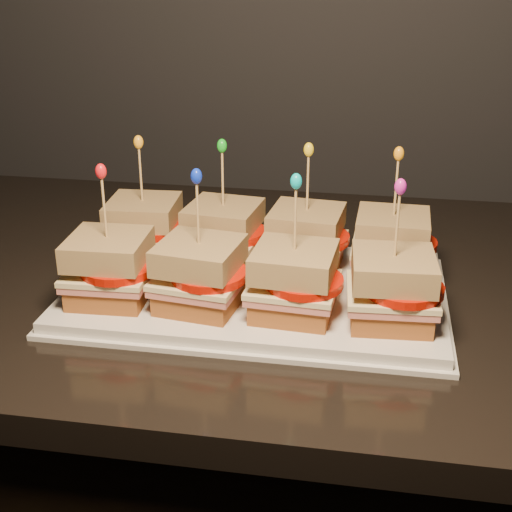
# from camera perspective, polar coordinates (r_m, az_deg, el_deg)

# --- Properties ---
(granite_slab) EXTENTS (2.18, 0.69, 0.04)m
(granite_slab) POSITION_cam_1_polar(r_m,az_deg,el_deg) (1.01, -15.51, -0.94)
(granite_slab) COLOR black
(granite_slab) RESTS_ON cabinet
(platter) EXTENTS (0.44, 0.27, 0.02)m
(platter) POSITION_cam_1_polar(r_m,az_deg,el_deg) (0.85, 0.00, -2.85)
(platter) COLOR silver
(platter) RESTS_ON granite_slab
(platter_rim) EXTENTS (0.45, 0.28, 0.01)m
(platter_rim) POSITION_cam_1_polar(r_m,az_deg,el_deg) (0.85, 0.00, -3.21)
(platter_rim) COLOR silver
(platter_rim) RESTS_ON granite_slab
(sandwich_0_bread_bot) EXTENTS (0.09, 0.09, 0.02)m
(sandwich_0_bread_bot) POSITION_cam_1_polar(r_m,az_deg,el_deg) (0.93, -8.83, 0.72)
(sandwich_0_bread_bot) COLOR brown
(sandwich_0_bread_bot) RESTS_ON platter
(sandwich_0_ham) EXTENTS (0.10, 0.09, 0.01)m
(sandwich_0_ham) POSITION_cam_1_polar(r_m,az_deg,el_deg) (0.93, -8.89, 1.61)
(sandwich_0_ham) COLOR #C36358
(sandwich_0_ham) RESTS_ON sandwich_0_bread_bot
(sandwich_0_cheese) EXTENTS (0.10, 0.10, 0.01)m
(sandwich_0_cheese) POSITION_cam_1_polar(r_m,az_deg,el_deg) (0.92, -8.92, 2.01)
(sandwich_0_cheese) COLOR beige
(sandwich_0_cheese) RESTS_ON sandwich_0_ham
(sandwich_0_tomato) EXTENTS (0.08, 0.08, 0.01)m
(sandwich_0_tomato) POSITION_cam_1_polar(r_m,az_deg,el_deg) (0.91, -8.35, 2.27)
(sandwich_0_tomato) COLOR #BD1203
(sandwich_0_tomato) RESTS_ON sandwich_0_cheese
(sandwich_0_bread_top) EXTENTS (0.09, 0.09, 0.03)m
(sandwich_0_bread_top) POSITION_cam_1_polar(r_m,az_deg,el_deg) (0.91, -9.02, 3.56)
(sandwich_0_bread_top) COLOR #5F3611
(sandwich_0_bread_top) RESTS_ON sandwich_0_tomato
(sandwich_0_pick) EXTENTS (0.00, 0.00, 0.09)m
(sandwich_0_pick) POSITION_cam_1_polar(r_m,az_deg,el_deg) (0.90, -9.20, 6.22)
(sandwich_0_pick) COLOR tan
(sandwich_0_pick) RESTS_ON sandwich_0_bread_top
(sandwich_0_frill) EXTENTS (0.01, 0.01, 0.02)m
(sandwich_0_frill) POSITION_cam_1_polar(r_m,az_deg,el_deg) (0.89, -9.39, 8.99)
(sandwich_0_frill) COLOR orange
(sandwich_0_frill) RESTS_ON sandwich_0_pick
(sandwich_1_bread_bot) EXTENTS (0.09, 0.09, 0.02)m
(sandwich_1_bread_bot) POSITION_cam_1_polar(r_m,az_deg,el_deg) (0.91, -2.57, 0.30)
(sandwich_1_bread_bot) COLOR brown
(sandwich_1_bread_bot) RESTS_ON platter
(sandwich_1_ham) EXTENTS (0.10, 0.10, 0.01)m
(sandwich_1_ham) POSITION_cam_1_polar(r_m,az_deg,el_deg) (0.90, -2.59, 1.21)
(sandwich_1_ham) COLOR #C36358
(sandwich_1_ham) RESTS_ON sandwich_1_bread_bot
(sandwich_1_cheese) EXTENTS (0.10, 0.10, 0.01)m
(sandwich_1_cheese) POSITION_cam_1_polar(r_m,az_deg,el_deg) (0.90, -2.60, 1.62)
(sandwich_1_cheese) COLOR beige
(sandwich_1_cheese) RESTS_ON sandwich_1_ham
(sandwich_1_tomato) EXTENTS (0.08, 0.08, 0.01)m
(sandwich_1_tomato) POSITION_cam_1_polar(r_m,az_deg,el_deg) (0.89, -1.93, 1.88)
(sandwich_1_tomato) COLOR #BD1203
(sandwich_1_tomato) RESTS_ON sandwich_1_cheese
(sandwich_1_bread_top) EXTENTS (0.09, 0.09, 0.03)m
(sandwich_1_bread_top) POSITION_cam_1_polar(r_m,az_deg,el_deg) (0.89, -2.63, 3.21)
(sandwich_1_bread_top) COLOR #5F3611
(sandwich_1_bread_top) RESTS_ON sandwich_1_tomato
(sandwich_1_pick) EXTENTS (0.00, 0.00, 0.09)m
(sandwich_1_pick) POSITION_cam_1_polar(r_m,az_deg,el_deg) (0.87, -2.68, 5.95)
(sandwich_1_pick) COLOR tan
(sandwich_1_pick) RESTS_ON sandwich_1_bread_top
(sandwich_1_frill) EXTENTS (0.01, 0.01, 0.02)m
(sandwich_1_frill) POSITION_cam_1_polar(r_m,az_deg,el_deg) (0.86, -2.74, 8.81)
(sandwich_1_frill) COLOR green
(sandwich_1_frill) RESTS_ON sandwich_1_pick
(sandwich_2_bread_bot) EXTENTS (0.09, 0.09, 0.02)m
(sandwich_2_bread_bot) POSITION_cam_1_polar(r_m,az_deg,el_deg) (0.89, 3.98, -0.15)
(sandwich_2_bread_bot) COLOR brown
(sandwich_2_bread_bot) RESTS_ON platter
(sandwich_2_ham) EXTENTS (0.10, 0.10, 0.01)m
(sandwich_2_ham) POSITION_cam_1_polar(r_m,az_deg,el_deg) (0.88, 4.00, 0.78)
(sandwich_2_ham) COLOR #C36358
(sandwich_2_ham) RESTS_ON sandwich_2_bread_bot
(sandwich_2_cheese) EXTENTS (0.10, 0.10, 0.01)m
(sandwich_2_cheese) POSITION_cam_1_polar(r_m,az_deg,el_deg) (0.88, 4.02, 1.20)
(sandwich_2_cheese) COLOR beige
(sandwich_2_cheese) RESTS_ON sandwich_2_ham
(sandwich_2_tomato) EXTENTS (0.08, 0.08, 0.01)m
(sandwich_2_tomato) POSITION_cam_1_polar(r_m,az_deg,el_deg) (0.87, 4.77, 1.45)
(sandwich_2_tomato) COLOR #BD1203
(sandwich_2_tomato) RESTS_ON sandwich_2_cheese
(sandwich_2_bread_top) EXTENTS (0.09, 0.09, 0.03)m
(sandwich_2_bread_top) POSITION_cam_1_polar(r_m,az_deg,el_deg) (0.87, 4.07, 2.81)
(sandwich_2_bread_top) COLOR #5F3611
(sandwich_2_bread_top) RESTS_ON sandwich_2_tomato
(sandwich_2_pick) EXTENTS (0.00, 0.00, 0.09)m
(sandwich_2_pick) POSITION_cam_1_polar(r_m,az_deg,el_deg) (0.86, 4.15, 5.59)
(sandwich_2_pick) COLOR tan
(sandwich_2_pick) RESTS_ON sandwich_2_bread_top
(sandwich_2_frill) EXTENTS (0.01, 0.01, 0.02)m
(sandwich_2_frill) POSITION_cam_1_polar(r_m,az_deg,el_deg) (0.85, 4.24, 8.49)
(sandwich_2_frill) COLOR yellow
(sandwich_2_frill) RESTS_ON sandwich_2_pick
(sandwich_3_bread_bot) EXTENTS (0.09, 0.09, 0.02)m
(sandwich_3_bread_bot) POSITION_cam_1_polar(r_m,az_deg,el_deg) (0.89, 10.66, -0.60)
(sandwich_3_bread_bot) COLOR brown
(sandwich_3_bread_bot) RESTS_ON platter
(sandwich_3_ham) EXTENTS (0.09, 0.09, 0.01)m
(sandwich_3_ham) POSITION_cam_1_polar(r_m,az_deg,el_deg) (0.88, 10.73, 0.33)
(sandwich_3_ham) COLOR #C36358
(sandwich_3_ham) RESTS_ON sandwich_3_bread_bot
(sandwich_3_cheese) EXTENTS (0.10, 0.09, 0.01)m
(sandwich_3_cheese) POSITION_cam_1_polar(r_m,az_deg,el_deg) (0.88, 10.77, 0.75)
(sandwich_3_cheese) COLOR beige
(sandwich_3_cheese) RESTS_ON sandwich_3_ham
(sandwich_3_tomato) EXTENTS (0.08, 0.08, 0.01)m
(sandwich_3_tomato) POSITION_cam_1_polar(r_m,az_deg,el_deg) (0.87, 11.59, 1.00)
(sandwich_3_tomato) COLOR #BD1203
(sandwich_3_tomato) RESTS_ON sandwich_3_cheese
(sandwich_3_bread_top) EXTENTS (0.09, 0.09, 0.03)m
(sandwich_3_bread_top) POSITION_cam_1_polar(r_m,az_deg,el_deg) (0.87, 10.90, 2.35)
(sandwich_3_bread_top) COLOR #5F3611
(sandwich_3_bread_top) RESTS_ON sandwich_3_tomato
(sandwich_3_pick) EXTENTS (0.00, 0.00, 0.09)m
(sandwich_3_pick) POSITION_cam_1_polar(r_m,az_deg,el_deg) (0.85, 11.12, 5.14)
(sandwich_3_pick) COLOR tan
(sandwich_3_pick) RESTS_ON sandwich_3_bread_top
(sandwich_3_frill) EXTENTS (0.01, 0.01, 0.02)m
(sandwich_3_frill) POSITION_cam_1_polar(r_m,az_deg,el_deg) (0.84, 11.36, 8.04)
(sandwich_3_frill) COLOR orange
(sandwich_3_frill) RESTS_ON sandwich_3_pick
(sandwich_4_bread_bot) EXTENTS (0.09, 0.09, 0.02)m
(sandwich_4_bread_bot) POSITION_cam_1_polar(r_m,az_deg,el_deg) (0.83, -11.49, -2.59)
(sandwich_4_bread_bot) COLOR brown
(sandwich_4_bread_bot) RESTS_ON platter
(sandwich_4_ham) EXTENTS (0.10, 0.09, 0.01)m
(sandwich_4_ham) POSITION_cam_1_polar(r_m,az_deg,el_deg) (0.82, -11.57, -1.61)
(sandwich_4_ham) COLOR #C36358
(sandwich_4_ham) RESTS_ON sandwich_4_bread_bot
(sandwich_4_cheese) EXTENTS (0.10, 0.09, 0.01)m
(sandwich_4_cheese) POSITION_cam_1_polar(r_m,az_deg,el_deg) (0.82, -11.61, -1.17)
(sandwich_4_cheese) COLOR beige
(sandwich_4_cheese) RESTS_ON sandwich_4_ham
(sandwich_4_tomato) EXTENTS (0.08, 0.08, 0.01)m
(sandwich_4_tomato) POSITION_cam_1_polar(r_m,az_deg,el_deg) (0.80, -11.01, -0.92)
(sandwich_4_tomato) COLOR #BD1203
(sandwich_4_tomato) RESTS_ON sandwich_4_cheese
(sandwich_4_bread_top) EXTENTS (0.09, 0.09, 0.03)m
(sandwich_4_bread_top) POSITION_cam_1_polar(r_m,az_deg,el_deg) (0.81, -11.77, 0.55)
(sandwich_4_bread_top) COLOR #5F3611
(sandwich_4_bread_top) RESTS_ON sandwich_4_tomato
(sandwich_4_pick) EXTENTS (0.00, 0.00, 0.09)m
(sandwich_4_pick) POSITION_cam_1_polar(r_m,az_deg,el_deg) (0.79, -12.03, 3.52)
(sandwich_4_pick) COLOR tan
(sandwich_4_pick) RESTS_ON sandwich_4_bread_top
(sandwich_4_frill) EXTENTS (0.01, 0.01, 0.02)m
(sandwich_4_frill) POSITION_cam_1_polar(r_m,az_deg,el_deg) (0.78, -12.31, 6.64)
(sandwich_4_frill) COLOR red
(sandwich_4_frill) RESTS_ON sandwich_4_pick
(sandwich_5_bread_bot) EXTENTS (0.09, 0.09, 0.02)m
(sandwich_5_bread_bot) POSITION_cam_1_polar(r_m,az_deg,el_deg) (0.80, -4.46, -3.19)
(sandwich_5_bread_bot) COLOR brown
(sandwich_5_bread_bot) RESTS_ON platter
(sandwich_5_ham) EXTENTS (0.10, 0.10, 0.01)m
(sandwich_5_ham) POSITION_cam_1_polar(r_m,az_deg,el_deg) (0.79, -4.50, -2.18)
(sandwich_5_ham) COLOR #C36358
(sandwich_5_ham) RESTS_ON sandwich_5_bread_bot
(sandwich_5_cheese) EXTENTS (0.10, 0.10, 0.01)m
(sandwich_5_cheese) POSITION_cam_1_polar(r_m,az_deg,el_deg) (0.79, -4.51, -1.72)
(sandwich_5_cheese) COLOR beige
(sandwich_5_cheese) RESTS_ON sandwich_5_ham
(sandwich_5_tomato) EXTENTS (0.08, 0.08, 0.01)m
(sandwich_5_tomato) POSITION_cam_1_polar(r_m,az_deg,el_deg) (0.77, -3.77, -1.47)
(sandwich_5_tomato) COLOR #BD1203
(sandwich_5_tomato) RESTS_ON sandwich_5_cheese
(sandwich_5_bread_top) EXTENTS (0.10, 0.10, 0.03)m
(sandwich_5_bread_top) POSITION_cam_1_polar(r_m,az_deg,el_deg) (0.77, -4.57, 0.05)
(sandwich_5_bread_top) COLOR #5F3611
(sandwich_5_bread_top) RESTS_ON sandwich_5_tomato
(sandwich_5_pick) EXTENTS (0.00, 0.00, 0.09)m
(sandwich_5_pick) POSITION_cam_1_polar(r_m,az_deg,el_deg) (0.76, -4.68, 3.13)
(sandwich_5_pick) COLOR tan
(sandwich_5_pick) RESTS_ON sandwich_5_bread_top
(sandwich_5_frill) EXTENTS (0.01, 0.01, 0.02)m
(sandwich_5_frill) POSITION_cam_1_polar(r_m,az_deg,el_deg) (0.74, -4.79, 6.39)
(sandwich_5_frill) COLOR #0F2CCE
(sandwich_5_frill) RESTS_ON sandwich_5_pick
(sandwich_6_bread_bot) EXTENTS (0.09, 0.09, 0.02)m
(sandwich_6_bread_bot) POSITION_cam_1_polar(r_m,az_deg,el_deg) (0.78, 3.00, -3.78)
(sandwich_6_bread_bot) COLOR brown
(sandwich_6_bread_bot) RESTS_ON platter
(sandwich_6_ham) EXTENTS (0.10, 0.09, 0.01)m
(sandwich_6_ham) POSITION_cam_1_polar(r_m,az_deg,el_deg) (0.77, 3.03, -2.75)
(sandwich_6_ham) COLOR #C36358
(sandwich_6_ham) RESTS_ON sandwich_6_bread_bot
(sandwich_6_cheese) EXTENTS (0.10, 0.10, 0.01)m
(sandwich_6_cheese) POSITION_cam_1_polar(r_m,az_deg,el_deg) (0.77, 3.04, -2.28)
(sandwich_6_cheese) COLOR beige
(sandwich_6_cheese) RESTS_ON sandwich_6_ham
(sandwich_6_tomato) EXTENTS (0.08, 0.08, 0.01)m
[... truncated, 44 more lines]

